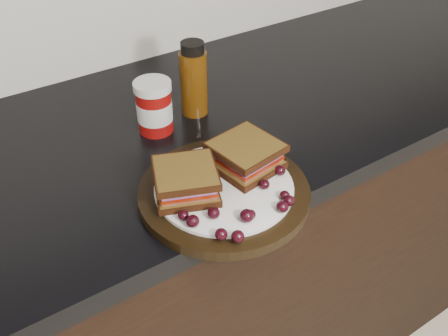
# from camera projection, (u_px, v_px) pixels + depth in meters

# --- Properties ---
(base_cabinets) EXTENTS (3.96, 0.58, 0.86)m
(base_cabinets) POSITION_uv_depth(u_px,v_px,m) (117.00, 314.00, 1.19)
(base_cabinets) COLOR black
(base_cabinets) RESTS_ON ground_plane
(countertop) EXTENTS (3.98, 0.60, 0.04)m
(countertop) POSITION_uv_depth(u_px,v_px,m) (84.00, 166.00, 0.92)
(countertop) COLOR black
(countertop) RESTS_ON base_cabinets
(plate) EXTENTS (0.28, 0.28, 0.02)m
(plate) POSITION_uv_depth(u_px,v_px,m) (224.00, 192.00, 0.81)
(plate) COLOR black
(plate) RESTS_ON countertop
(sandwich_left) EXTENTS (0.13, 0.13, 0.04)m
(sandwich_left) POSITION_uv_depth(u_px,v_px,m) (186.00, 181.00, 0.78)
(sandwich_left) COLOR brown
(sandwich_left) RESTS_ON plate
(sandwich_right) EXTENTS (0.12, 0.12, 0.05)m
(sandwich_right) POSITION_uv_depth(u_px,v_px,m) (246.00, 155.00, 0.83)
(sandwich_right) COLOR brown
(sandwich_right) RESTS_ON plate
(grape_0) EXTENTS (0.02, 0.02, 0.02)m
(grape_0) POSITION_uv_depth(u_px,v_px,m) (193.00, 221.00, 0.73)
(grape_0) COLOR black
(grape_0) RESTS_ON plate
(grape_1) EXTENTS (0.02, 0.02, 0.02)m
(grape_1) POSITION_uv_depth(u_px,v_px,m) (214.00, 213.00, 0.74)
(grape_1) COLOR black
(grape_1) RESTS_ON plate
(grape_2) EXTENTS (0.02, 0.02, 0.02)m
(grape_2) POSITION_uv_depth(u_px,v_px,m) (221.00, 234.00, 0.71)
(grape_2) COLOR black
(grape_2) RESTS_ON plate
(grape_3) EXTENTS (0.02, 0.02, 0.02)m
(grape_3) POSITION_uv_depth(u_px,v_px,m) (238.00, 236.00, 0.70)
(grape_3) COLOR black
(grape_3) RESTS_ON plate
(grape_4) EXTENTS (0.02, 0.02, 0.02)m
(grape_4) POSITION_uv_depth(u_px,v_px,m) (247.00, 216.00, 0.74)
(grape_4) COLOR black
(grape_4) RESTS_ON plate
(grape_5) EXTENTS (0.02, 0.02, 0.02)m
(grape_5) POSITION_uv_depth(u_px,v_px,m) (250.00, 215.00, 0.74)
(grape_5) COLOR black
(grape_5) RESTS_ON plate
(grape_6) EXTENTS (0.02, 0.02, 0.02)m
(grape_6) POSITION_uv_depth(u_px,v_px,m) (282.00, 207.00, 0.75)
(grape_6) COLOR black
(grape_6) RESTS_ON plate
(grape_7) EXTENTS (0.02, 0.02, 0.02)m
(grape_7) POSITION_uv_depth(u_px,v_px,m) (289.00, 201.00, 0.76)
(grape_7) COLOR black
(grape_7) RESTS_ON plate
(grape_8) EXTENTS (0.02, 0.02, 0.02)m
(grape_8) POSITION_uv_depth(u_px,v_px,m) (285.00, 195.00, 0.77)
(grape_8) COLOR black
(grape_8) RESTS_ON plate
(grape_9) EXTENTS (0.02, 0.02, 0.02)m
(grape_9) POSITION_uv_depth(u_px,v_px,m) (265.00, 184.00, 0.79)
(grape_9) COLOR black
(grape_9) RESTS_ON plate
(grape_10) EXTENTS (0.02, 0.02, 0.02)m
(grape_10) POSITION_uv_depth(u_px,v_px,m) (280.00, 170.00, 0.82)
(grape_10) COLOR black
(grape_10) RESTS_ON plate
(grape_11) EXTENTS (0.02, 0.02, 0.02)m
(grape_11) POSITION_uv_depth(u_px,v_px,m) (263.00, 164.00, 0.84)
(grape_11) COLOR black
(grape_11) RESTS_ON plate
(grape_12) EXTENTS (0.02, 0.02, 0.01)m
(grape_12) POSITION_uv_depth(u_px,v_px,m) (261.00, 161.00, 0.85)
(grape_12) COLOR black
(grape_12) RESTS_ON plate
(grape_13) EXTENTS (0.02, 0.02, 0.02)m
(grape_13) POSITION_uv_depth(u_px,v_px,m) (244.00, 149.00, 0.87)
(grape_13) COLOR black
(grape_13) RESTS_ON plate
(grape_14) EXTENTS (0.02, 0.02, 0.02)m
(grape_14) POSITION_uv_depth(u_px,v_px,m) (180.00, 173.00, 0.82)
(grape_14) COLOR black
(grape_14) RESTS_ON plate
(grape_15) EXTENTS (0.02, 0.02, 0.02)m
(grape_15) POSITION_uv_depth(u_px,v_px,m) (188.00, 179.00, 0.81)
(grape_15) COLOR black
(grape_15) RESTS_ON plate
(grape_16) EXTENTS (0.02, 0.02, 0.02)m
(grape_16) POSITION_uv_depth(u_px,v_px,m) (179.00, 192.00, 0.78)
(grape_16) COLOR black
(grape_16) RESTS_ON plate
(grape_17) EXTENTS (0.02, 0.02, 0.02)m
(grape_17) POSITION_uv_depth(u_px,v_px,m) (175.00, 194.00, 0.77)
(grape_17) COLOR black
(grape_17) RESTS_ON plate
(grape_18) EXTENTS (0.02, 0.02, 0.02)m
(grape_18) POSITION_uv_depth(u_px,v_px,m) (183.00, 215.00, 0.74)
(grape_18) COLOR black
(grape_18) RESTS_ON plate
(grape_19) EXTENTS (0.02, 0.02, 0.02)m
(grape_19) POSITION_uv_depth(u_px,v_px,m) (183.00, 180.00, 0.80)
(grape_19) COLOR black
(grape_19) RESTS_ON plate
(grape_20) EXTENTS (0.02, 0.02, 0.02)m
(grape_20) POSITION_uv_depth(u_px,v_px,m) (199.00, 189.00, 0.78)
(grape_20) COLOR black
(grape_20) RESTS_ON plate
(grape_21) EXTENTS (0.02, 0.02, 0.01)m
(grape_21) POSITION_uv_depth(u_px,v_px,m) (187.00, 197.00, 0.77)
(grape_21) COLOR black
(grape_21) RESTS_ON plate
(condiment_jar) EXTENTS (0.09, 0.09, 0.10)m
(condiment_jar) POSITION_uv_depth(u_px,v_px,m) (154.00, 107.00, 0.94)
(condiment_jar) COLOR maroon
(condiment_jar) RESTS_ON countertop
(oil_bottle) EXTENTS (0.06, 0.06, 0.15)m
(oil_bottle) POSITION_uv_depth(u_px,v_px,m) (194.00, 79.00, 0.98)
(oil_bottle) COLOR #4D2A07
(oil_bottle) RESTS_ON countertop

